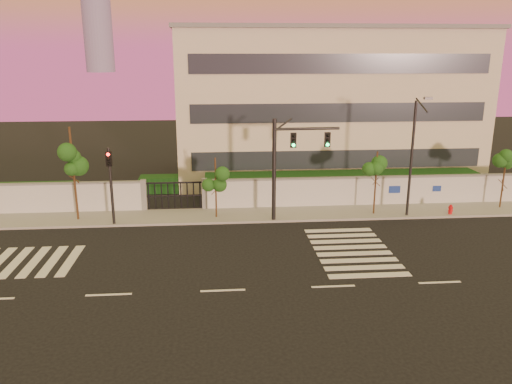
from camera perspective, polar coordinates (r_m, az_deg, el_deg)
The scene contains 14 objects.
ground at distance 22.71m, azimuth -3.80°, elevation -11.18°, with size 120.00×120.00×0.00m, color black.
sidewalk at distance 32.42m, azimuth -4.12°, elevation -2.70°, with size 60.00×3.00×0.15m, color gray.
perimeter_wall at distance 33.56m, azimuth -4.01°, elevation -0.28°, with size 60.00×0.36×2.20m.
hedge_row at distance 36.29m, azimuth -2.39°, elevation 0.54°, with size 41.00×4.25×1.80m.
institutional_building at distance 43.45m, azimuth 7.67°, elevation 10.06°, with size 24.40×12.40×12.25m.
road_markings at distance 26.16m, azimuth -7.44°, elevation -7.52°, with size 57.00×7.62×0.02m.
street_tree_c at distance 32.35m, azimuth -20.27°, elevation 4.23°, with size 1.62×1.29×5.97m.
street_tree_d at distance 31.21m, azimuth -4.62°, elevation 2.03°, with size 1.30×1.03×3.99m.
street_tree_e at distance 32.68m, azimuth 13.62°, elevation 2.58°, with size 1.30×1.04×4.24m.
street_tree_f at distance 37.05m, azimuth 26.59°, elevation 2.52°, with size 1.36×1.08×3.94m.
traffic_signal_main at distance 30.48m, azimuth 3.62°, elevation 3.94°, with size 4.09×0.41×6.46m.
traffic_signal_secondary at distance 31.01m, azimuth -16.30°, elevation 1.64°, with size 0.38×0.35×4.86m.
streetlight_east at distance 32.53m, azimuth 17.49°, elevation 4.22°, with size 0.47×1.88×7.80m.
fire_hydrant at distance 34.73m, azimuth 21.33°, elevation -1.97°, with size 0.29×0.29×0.78m.
Camera 1 is at (-0.17, -20.29, 10.20)m, focal length 35.00 mm.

